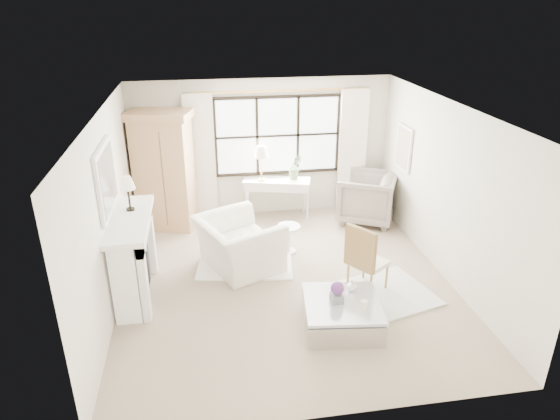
# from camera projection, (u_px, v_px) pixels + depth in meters

# --- Properties ---
(floor) EXTENTS (5.50, 5.50, 0.00)m
(floor) POSITION_uv_depth(u_px,v_px,m) (286.00, 281.00, 7.80)
(floor) COLOR tan
(floor) RESTS_ON ground
(ceiling) EXTENTS (5.50, 5.50, 0.00)m
(ceiling) POSITION_uv_depth(u_px,v_px,m) (287.00, 109.00, 6.72)
(ceiling) COLOR silver
(ceiling) RESTS_ON ground
(wall_back) EXTENTS (5.00, 0.00, 5.00)m
(wall_back) POSITION_uv_depth(u_px,v_px,m) (262.00, 148.00, 9.75)
(wall_back) COLOR beige
(wall_back) RESTS_ON ground
(wall_front) EXTENTS (5.00, 0.00, 5.00)m
(wall_front) POSITION_uv_depth(u_px,v_px,m) (335.00, 311.00, 4.77)
(wall_front) COLOR white
(wall_front) RESTS_ON ground
(wall_left) EXTENTS (0.00, 5.50, 5.50)m
(wall_left) POSITION_uv_depth(u_px,v_px,m) (109.00, 213.00, 6.89)
(wall_left) COLOR white
(wall_left) RESTS_ON ground
(wall_right) EXTENTS (0.00, 5.50, 5.50)m
(wall_right) POSITION_uv_depth(u_px,v_px,m) (447.00, 192.00, 7.63)
(wall_right) COLOR beige
(wall_right) RESTS_ON ground
(window_pane) EXTENTS (2.40, 0.02, 1.50)m
(window_pane) POSITION_uv_depth(u_px,v_px,m) (278.00, 136.00, 9.67)
(window_pane) COLOR silver
(window_pane) RESTS_ON wall_back
(window_frame) EXTENTS (2.50, 0.04, 1.50)m
(window_frame) POSITION_uv_depth(u_px,v_px,m) (278.00, 136.00, 9.67)
(window_frame) COLOR black
(window_frame) RESTS_ON wall_back
(curtain_rod) EXTENTS (3.30, 0.04, 0.04)m
(curtain_rod) POSITION_uv_depth(u_px,v_px,m) (278.00, 91.00, 9.27)
(curtain_rod) COLOR #B7813F
(curtain_rod) RESTS_ON wall_back
(curtain_left) EXTENTS (0.55, 0.10, 2.47)m
(curtain_left) POSITION_uv_depth(u_px,v_px,m) (201.00, 159.00, 9.53)
(curtain_left) COLOR silver
(curtain_left) RESTS_ON ground
(curtain_right) EXTENTS (0.55, 0.10, 2.47)m
(curtain_right) POSITION_uv_depth(u_px,v_px,m) (352.00, 151.00, 9.97)
(curtain_right) COLOR white
(curtain_right) RESTS_ON ground
(fireplace) EXTENTS (0.58, 1.66, 1.26)m
(fireplace) POSITION_uv_depth(u_px,v_px,m) (131.00, 256.00, 7.21)
(fireplace) COLOR white
(fireplace) RESTS_ON ground
(mirror_frame) EXTENTS (0.05, 1.15, 0.95)m
(mirror_frame) POSITION_uv_depth(u_px,v_px,m) (106.00, 179.00, 6.70)
(mirror_frame) COLOR white
(mirror_frame) RESTS_ON wall_left
(mirror_glass) EXTENTS (0.02, 1.00, 0.80)m
(mirror_glass) POSITION_uv_depth(u_px,v_px,m) (108.00, 179.00, 6.71)
(mirror_glass) COLOR #B8BDC4
(mirror_glass) RESTS_ON wall_left
(art_frame) EXTENTS (0.04, 0.62, 0.82)m
(art_frame) POSITION_uv_depth(u_px,v_px,m) (404.00, 148.00, 9.08)
(art_frame) COLOR silver
(art_frame) RESTS_ON wall_right
(art_canvas) EXTENTS (0.01, 0.52, 0.72)m
(art_canvas) POSITION_uv_depth(u_px,v_px,m) (403.00, 148.00, 9.08)
(art_canvas) COLOR #B3A48B
(art_canvas) RESTS_ON wall_right
(mantel_lamp) EXTENTS (0.22, 0.22, 0.51)m
(mantel_lamp) POSITION_uv_depth(u_px,v_px,m) (127.00, 185.00, 7.05)
(mantel_lamp) COLOR black
(mantel_lamp) RESTS_ON fireplace
(armoire) EXTENTS (1.26, 0.97, 2.24)m
(armoire) POSITION_uv_depth(u_px,v_px,m) (164.00, 170.00, 9.20)
(armoire) COLOR tan
(armoire) RESTS_ON floor
(console_table) EXTENTS (1.37, 0.76, 0.80)m
(console_table) POSITION_uv_depth(u_px,v_px,m) (277.00, 199.00, 9.88)
(console_table) COLOR white
(console_table) RESTS_ON floor
(console_lamp) EXTENTS (0.28, 0.28, 0.69)m
(console_lamp) POSITION_uv_depth(u_px,v_px,m) (261.00, 153.00, 9.46)
(console_lamp) COLOR #BB8741
(console_lamp) RESTS_ON console_table
(orchid_plant) EXTENTS (0.27, 0.22, 0.49)m
(orchid_plant) POSITION_uv_depth(u_px,v_px,m) (295.00, 167.00, 9.66)
(orchid_plant) COLOR #607850
(orchid_plant) RESTS_ON console_table
(side_table) EXTENTS (0.40, 0.40, 0.51)m
(side_table) POSITION_uv_depth(u_px,v_px,m) (289.00, 235.00, 8.55)
(side_table) COLOR silver
(side_table) RESTS_ON floor
(rug_left) EXTENTS (1.68, 1.29, 0.03)m
(rug_left) POSITION_uv_depth(u_px,v_px,m) (245.00, 263.00, 8.30)
(rug_left) COLOR white
(rug_left) RESTS_ON floor
(rug_right) EXTENTS (1.85, 1.57, 0.03)m
(rug_right) POSITION_uv_depth(u_px,v_px,m) (377.00, 296.00, 7.39)
(rug_right) COLOR silver
(rug_right) RESTS_ON floor
(club_armchair) EXTENTS (1.55, 1.63, 0.84)m
(club_armchair) POSITION_uv_depth(u_px,v_px,m) (238.00, 244.00, 8.05)
(club_armchair) COLOR white
(club_armchair) RESTS_ON floor
(wingback_chair) EXTENTS (1.40, 1.39, 0.96)m
(wingback_chair) POSITION_uv_depth(u_px,v_px,m) (367.00, 198.00, 9.71)
(wingback_chair) COLOR gray
(wingback_chair) RESTS_ON floor
(french_chair) EXTENTS (0.67, 0.67, 1.08)m
(french_chair) POSITION_uv_depth(u_px,v_px,m) (367.00, 272.00, 7.45)
(french_chair) COLOR olive
(french_chair) RESTS_ON floor
(coffee_table) EXTENTS (1.12, 1.12, 0.38)m
(coffee_table) POSITION_uv_depth(u_px,v_px,m) (342.00, 314.00, 6.69)
(coffee_table) COLOR silver
(coffee_table) RESTS_ON floor
(planter_box) EXTENTS (0.16, 0.16, 0.12)m
(planter_box) POSITION_uv_depth(u_px,v_px,m) (337.00, 298.00, 6.60)
(planter_box) COLOR slate
(planter_box) RESTS_ON coffee_table
(planter_flowers) EXTENTS (0.18, 0.18, 0.18)m
(planter_flowers) POSITION_uv_depth(u_px,v_px,m) (337.00, 288.00, 6.54)
(planter_flowers) COLOR #5A2D70
(planter_flowers) RESTS_ON planter_box
(pillar_candle) EXTENTS (0.09, 0.09, 0.12)m
(pillar_candle) POSITION_uv_depth(u_px,v_px,m) (364.00, 305.00, 6.45)
(pillar_candle) COLOR silver
(pillar_candle) RESTS_ON coffee_table
(coffee_vase) EXTENTS (0.19, 0.19, 0.15)m
(coffee_vase) POSITION_uv_depth(u_px,v_px,m) (352.00, 286.00, 6.84)
(coffee_vase) COLOR silver
(coffee_vase) RESTS_ON coffee_table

